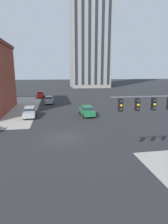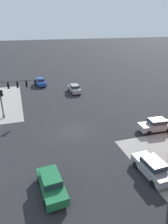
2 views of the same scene
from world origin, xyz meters
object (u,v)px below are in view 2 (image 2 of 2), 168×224
Objects in this scene: car_main_southbound_far at (40,82)px; car_cross_eastbound at (156,125)px; car_main_southbound_near at (74,88)px; car_cross_westbound at (152,167)px; car_parked_curb at (51,183)px; traffic_signal_main at (11,91)px.

car_cross_eastbound is (-11.68, 26.21, 0.00)m from car_main_southbound_far.
car_main_southbound_near and car_cross_westbound have the same top height.
car_cross_eastbound and car_parked_curb have the same top height.
car_cross_eastbound is 16.11m from car_parked_curb.
car_main_southbound_near is (-11.79, -8.57, -3.11)m from traffic_signal_main.
car_main_southbound_near and car_cross_eastbound have the same top height.
car_main_southbound_near is 9.42m from car_main_southbound_far.
traffic_signal_main is 1.35× the size of car_main_southbound_near.
car_main_southbound_near is 0.99× the size of car_cross_westbound.
car_parked_curb is (8.99, 25.32, 0.00)m from car_main_southbound_near.
car_parked_curb is (-2.80, 16.75, -3.11)m from traffic_signal_main.
car_parked_curb is (3.08, 32.66, 0.00)m from car_main_southbound_far.
car_parked_curb is at bearing -4.63° from car_cross_westbound.
traffic_signal_main is 14.91m from car_main_southbound_near.
car_cross_eastbound is at bearing 106.99° from car_main_southbound_near.
traffic_signal_main is 1.34× the size of car_cross_westbound.
car_cross_westbound is 9.21m from car_parked_curb.
car_main_southbound_near is 26.87m from car_parked_curb.
car_cross_westbound is (-0.19, 26.07, 0.00)m from car_main_southbound_near.
car_cross_eastbound is at bearing -127.78° from car_cross_westbound.
car_main_southbound_far is 1.00× the size of car_cross_eastbound.
traffic_signal_main reaches higher than car_main_southbound_near.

